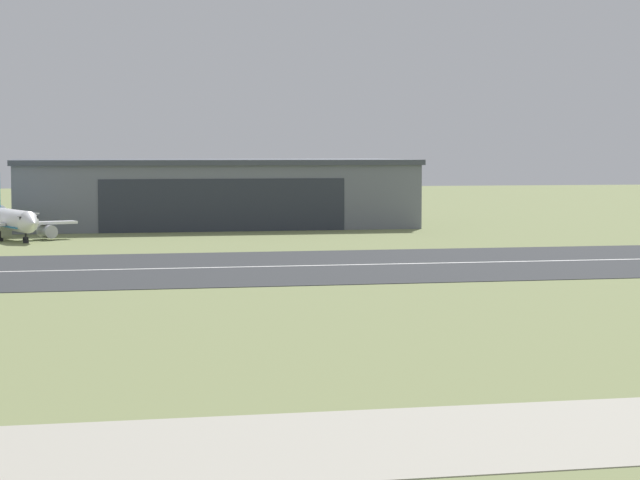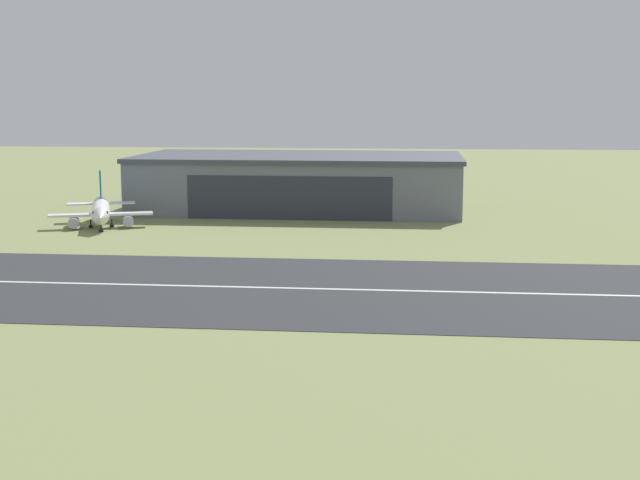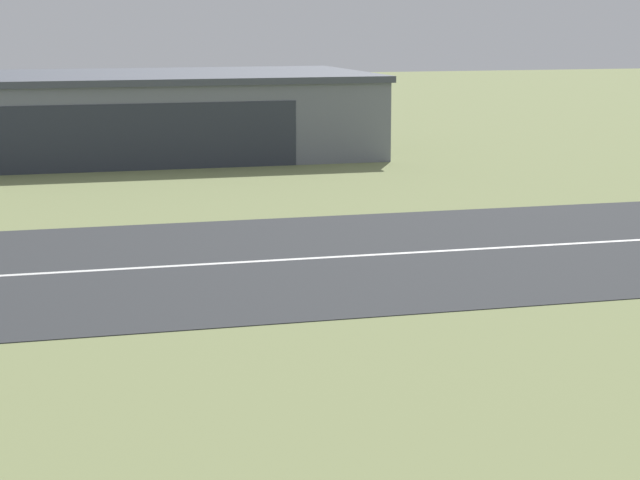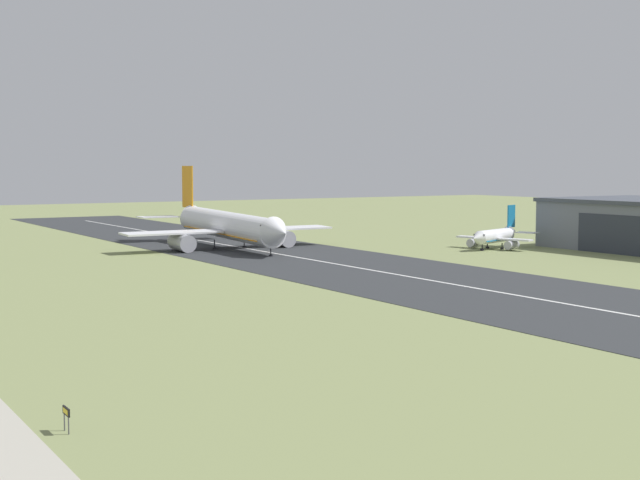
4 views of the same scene
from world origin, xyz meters
TOP-DOWN VIEW (x-y plane):
  - runway_strip at (0.00, 110.02)m, footprint 486.29×40.99m
  - runway_centreline at (0.00, 110.02)m, footprint 437.66×0.70m
  - hangar_building at (-30.25, 189.19)m, footprint 68.05×34.47m
  - airplane_parked_east at (-63.26, 159.02)m, footprint 18.65×21.35m

SIDE VIEW (x-z plane):
  - runway_strip at x=0.00m, z-range 0.00..0.06m
  - runway_centreline at x=0.00m, z-range 0.06..0.07m
  - airplane_parked_east at x=-63.26m, z-range -2.05..7.88m
  - hangar_building at x=-30.25m, z-range 0.02..11.66m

